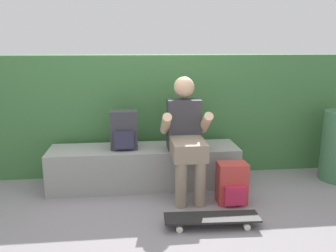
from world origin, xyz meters
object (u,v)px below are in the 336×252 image
person_skater (186,133)px  skateboard_near_person (212,218)px  bench_main (145,167)px  backpack_on_ground (232,184)px  backpack_on_bench (124,130)px

person_skater → skateboard_near_person: (0.12, -0.71, -0.56)m
bench_main → skateboard_near_person: (0.52, -0.92, -0.14)m
bench_main → person_skater: size_ratio=1.69×
bench_main → skateboard_near_person: bench_main is taller
person_skater → backpack_on_ground: bearing=-35.6°
person_skater → backpack_on_bench: bearing=161.6°
skateboard_near_person → backpack_on_bench: (-0.73, 0.91, 0.55)m
backpack_on_ground → person_skater: bearing=144.4°
skateboard_near_person → bench_main: bearing=119.6°
bench_main → person_skater: bearing=-27.7°
backpack_on_bench → backpack_on_ground: size_ratio=1.00×
person_skater → skateboard_near_person: 0.91m
bench_main → skateboard_near_person: bearing=-60.4°
skateboard_near_person → backpack_on_ground: (0.29, 0.42, 0.12)m
backpack_on_bench → backpack_on_ground: bearing=-25.9°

